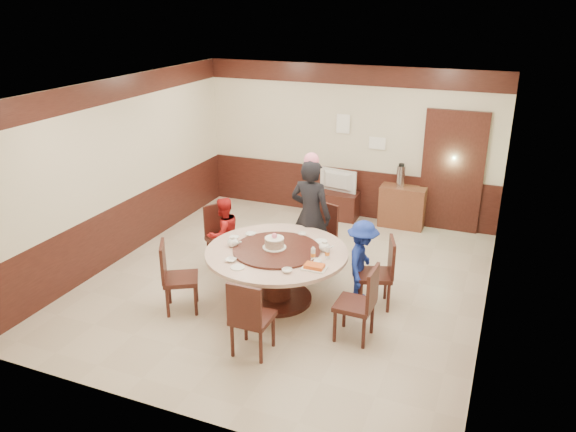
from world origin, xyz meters
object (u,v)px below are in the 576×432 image
at_px(banquet_table, 277,265).
at_px(thermos, 401,176).
at_px(person_red, 224,234).
at_px(tv_stand, 336,205).
at_px(side_cabinet, 402,207).
at_px(television, 336,181).
at_px(birthday_cake, 274,243).
at_px(shrimp_platter, 314,267).
at_px(person_standing, 311,216).
at_px(person_blue, 362,262).

xyz_separation_m(banquet_table, thermos, (0.96, 3.32, 0.41)).
height_order(person_red, tv_stand, person_red).
bearing_deg(side_cabinet, tv_stand, -178.62).
bearing_deg(television, birthday_cake, 102.89).
bearing_deg(shrimp_platter, person_standing, 111.88).
xyz_separation_m(banquet_table, birthday_cake, (-0.04, 0.02, 0.32)).
distance_m(banquet_table, person_red, 1.28).
distance_m(person_blue, tv_stand, 3.13).
bearing_deg(thermos, person_blue, -88.14).
bearing_deg(thermos, birthday_cake, -106.88).
bearing_deg(tv_stand, thermos, 1.46).
distance_m(banquet_table, person_standing, 1.13).
bearing_deg(banquet_table, television, 93.70).
relative_size(banquet_table, tv_stand, 2.25).
relative_size(birthday_cake, shrimp_platter, 1.06).
height_order(shrimp_platter, side_cabinet, shrimp_platter).
bearing_deg(tv_stand, person_standing, -82.30).
relative_size(person_standing, shrimp_platter, 5.82).
xyz_separation_m(person_standing, tv_stand, (-0.30, 2.22, -0.62)).
bearing_deg(side_cabinet, television, -178.62).
bearing_deg(person_standing, person_red, 26.89).
bearing_deg(birthday_cake, thermos, 73.12).
height_order(side_cabinet, thermos, thermos).
bearing_deg(person_blue, banquet_table, 107.63).
relative_size(person_red, television, 1.54).
bearing_deg(person_red, person_standing, 137.62).
xyz_separation_m(person_red, person_blue, (2.18, -0.15, 0.01)).
height_order(person_red, shrimp_platter, person_red).
bearing_deg(tv_stand, banquet_table, -86.30).
distance_m(birthday_cake, television, 3.28).
bearing_deg(person_red, television, -172.54).
bearing_deg(birthday_cake, tv_stand, 93.04).
xyz_separation_m(television, thermos, (1.18, 0.03, 0.23)).
bearing_deg(shrimp_platter, tv_stand, 103.39).
distance_m(banquet_table, shrimp_platter, 0.76).
relative_size(shrimp_platter, side_cabinet, 0.38).
bearing_deg(shrimp_platter, person_red, 152.62).
relative_size(person_red, person_blue, 0.99).
bearing_deg(person_blue, person_red, 80.77).
bearing_deg(person_red, person_blue, 112.29).
height_order(banquet_table, side_cabinet, banquet_table).
height_order(person_standing, birthday_cake, person_standing).
xyz_separation_m(tv_stand, side_cabinet, (1.25, 0.03, 0.12)).
distance_m(person_standing, thermos, 2.41).
bearing_deg(person_standing, side_cabinet, -107.37).
relative_size(banquet_table, thermos, 5.02).
bearing_deg(side_cabinet, shrimp_platter, -96.06).
relative_size(person_standing, thermos, 4.60).
height_order(television, thermos, thermos).
bearing_deg(person_red, tv_stand, -172.54).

